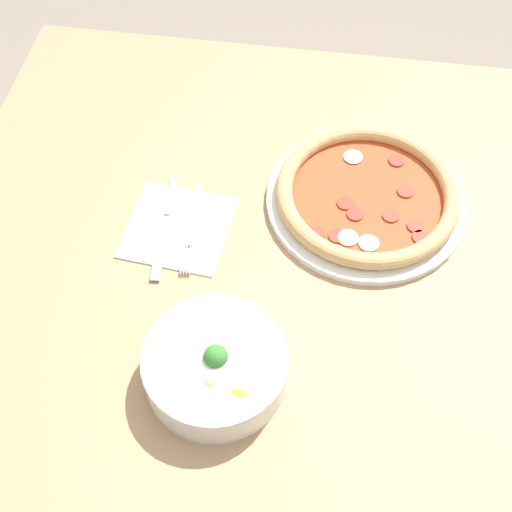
# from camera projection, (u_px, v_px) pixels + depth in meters

# --- Properties ---
(ground_plane) EXTENTS (8.00, 8.00, 0.00)m
(ground_plane) POSITION_uv_depth(u_px,v_px,m) (314.00, 455.00, 1.67)
(ground_plane) COLOR gray
(dining_table) EXTENTS (1.26, 0.99, 0.77)m
(dining_table) POSITION_uv_depth(u_px,v_px,m) (343.00, 308.00, 1.13)
(dining_table) COLOR tan
(dining_table) RESTS_ON ground_plane
(pizza) EXTENTS (0.31, 0.31, 0.04)m
(pizza) POSITION_uv_depth(u_px,v_px,m) (367.00, 196.00, 1.11)
(pizza) COLOR white
(pizza) RESTS_ON dining_table
(bowl) EXTENTS (0.19, 0.19, 0.07)m
(bowl) POSITION_uv_depth(u_px,v_px,m) (215.00, 366.00, 0.92)
(bowl) COLOR white
(bowl) RESTS_ON dining_table
(napkin) EXTENTS (0.17, 0.17, 0.00)m
(napkin) POSITION_uv_depth(u_px,v_px,m) (178.00, 227.00, 1.09)
(napkin) COLOR white
(napkin) RESTS_ON dining_table
(fork) EXTENTS (0.02, 0.17, 0.00)m
(fork) POSITION_uv_depth(u_px,v_px,m) (192.00, 227.00, 1.09)
(fork) COLOR silver
(fork) RESTS_ON napkin
(knife) EXTENTS (0.03, 0.20, 0.01)m
(knife) POSITION_uv_depth(u_px,v_px,m) (166.00, 220.00, 1.10)
(knife) COLOR silver
(knife) RESTS_ON napkin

